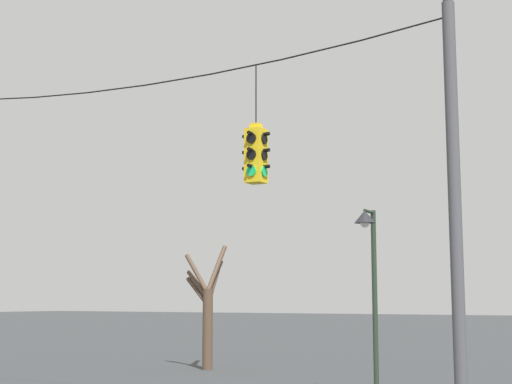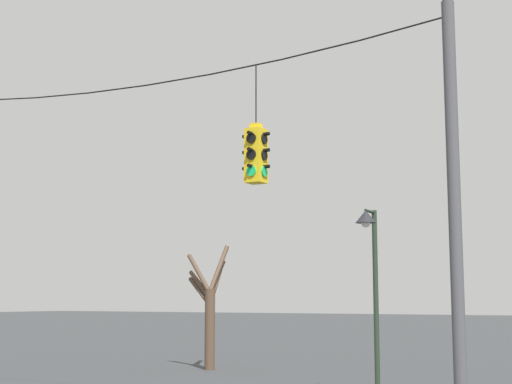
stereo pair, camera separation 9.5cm
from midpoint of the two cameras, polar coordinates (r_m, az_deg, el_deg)
name	(u,v)px [view 2 (the right image)]	position (r m, az deg, el deg)	size (l,w,h in m)	color
utility_pole_right	(455,211)	(13.29, 14.45, -1.33)	(0.21, 0.21, 7.41)	#4C4C51
span_wire	(178,75)	(16.36, -5.55, 8.46)	(11.30, 0.03, 0.34)	black
traffic_light_near_left_pole	(256,155)	(14.95, 0.18, 2.73)	(0.58, 0.58, 2.31)	yellow
street_lamp	(370,255)	(18.27, 8.46, -4.57)	(0.48, 0.83, 4.32)	#233323
bare_tree	(209,306)	(26.04, -3.31, -8.31)	(1.48, 1.51, 4.06)	brown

